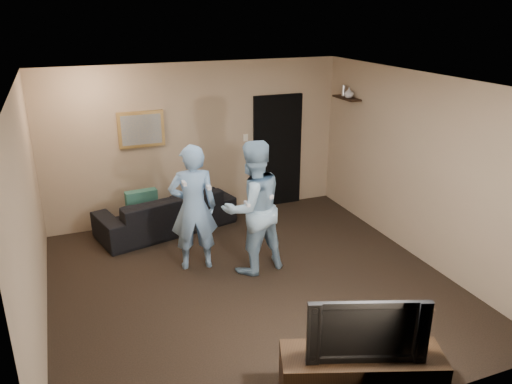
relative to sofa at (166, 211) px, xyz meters
name	(u,v)px	position (x,y,z in m)	size (l,w,h in m)	color
ground	(252,283)	(0.67, -2.08, -0.32)	(5.00, 5.00, 0.00)	black
ceiling	(251,83)	(0.67, -2.08, 2.28)	(5.00, 5.00, 0.04)	silver
wall_back	(197,142)	(0.67, 0.42, 0.98)	(5.00, 0.04, 2.60)	tan
wall_front	(366,292)	(0.67, -4.58, 0.98)	(5.00, 0.04, 2.60)	tan
wall_left	(29,221)	(-1.83, -2.08, 0.98)	(0.04, 5.00, 2.60)	tan
wall_right	(418,168)	(3.17, -2.08, 0.98)	(0.04, 5.00, 2.60)	tan
sofa	(166,211)	(0.00, 0.00, 0.00)	(2.17, 0.85, 0.64)	black
throw_pillow	(142,205)	(-0.37, 0.00, 0.16)	(0.49, 0.16, 0.49)	#1B5247
painting_frame	(141,129)	(-0.23, 0.39, 1.28)	(0.72, 0.05, 0.57)	olive
painting_canvas	(142,130)	(-0.23, 0.37, 1.28)	(0.62, 0.01, 0.47)	slate
doorway	(277,151)	(2.12, 0.39, 0.68)	(0.90, 0.06, 2.00)	black
light_switch	(246,138)	(1.52, 0.39, 0.98)	(0.08, 0.02, 0.12)	silver
wall_shelf	(347,98)	(3.06, -0.28, 1.67)	(0.20, 0.60, 0.03)	black
shelf_vase	(349,93)	(3.06, -0.34, 1.77)	(0.16, 0.16, 0.17)	silver
shelf_figurine	(344,91)	(3.06, -0.17, 1.78)	(0.06, 0.06, 0.18)	silver
tv_console	(361,378)	(0.84, -4.38, -0.07)	(1.45, 0.47, 0.52)	black
television	(365,325)	(0.84, -4.38, 0.49)	(1.05, 0.14, 0.60)	black
wii_player_left	(193,208)	(0.11, -1.36, 0.56)	(0.70, 0.55, 1.76)	#7AA6D4
wii_player_right	(253,208)	(0.82, -1.73, 0.60)	(1.00, 0.84, 1.83)	#93BAD6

